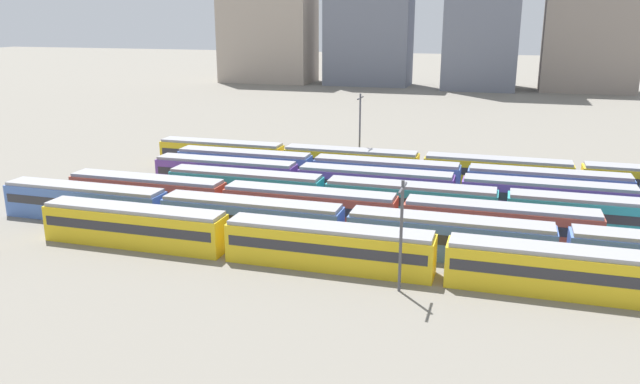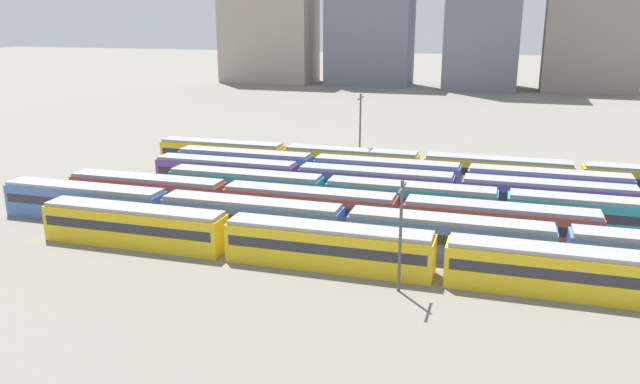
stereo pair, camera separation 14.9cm
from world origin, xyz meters
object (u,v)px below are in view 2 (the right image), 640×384
Objects in this scene: train_track_2 at (309,207)px; catenary_pole_1 at (360,129)px; train_track_5 at (638,193)px; train_track_3 at (410,201)px; catenary_pole_0 at (401,230)px; train_track_0 at (564,271)px; train_track_6 at (578,178)px; train_track_4 at (458,191)px; train_track_1 at (562,248)px.

catenary_pole_1 is at bearing 90.62° from train_track_2.
train_track_3 is at bearing -156.35° from train_track_5.
catenary_pole_0 is at bearing -83.60° from train_track_3.
train_track_0 is 1.68× the size of train_track_2.
train_track_5 is at bearing -13.55° from catenary_pole_1.
train_track_3 is (-14.36, 15.60, -0.00)m from train_track_0.
train_track_6 is at bearing -5.94° from catenary_pole_1.
train_track_3 is 0.75× the size of train_track_4.
train_track_0 is at bearing 14.15° from catenary_pole_0.
train_track_4 is at bearing 48.62° from train_track_3.
train_track_1 is 15.26m from catenary_pole_0.
train_track_1 is at bearing -57.49° from train_track_4.
train_track_3 is 0.50× the size of train_track_5.
catenary_pole_1 is (-11.94, 37.19, 0.91)m from catenary_pole_0.
catenary_pole_1 is at bearing 174.06° from train_track_6.
train_track_2 is at bearing 130.89° from catenary_pole_0.
train_track_1 is 22.76m from train_track_5.
catenary_pole_0 is at bearing -165.85° from train_track_0.
train_track_3 and train_track_6 have the same top height.
train_track_6 is (3.46, 26.00, 0.00)m from train_track_1.
train_track_1 is 1.00× the size of train_track_6.
train_track_2 is at bearing 167.83° from train_track_1.
train_track_1 is at bearing -113.93° from train_track_5.
train_track_6 is (27.57, 20.80, 0.00)m from train_track_2.
catenary_pole_1 is at bearing 166.45° from train_track_5.
train_track_6 is at bearing 37.03° from train_track_2.
train_track_4 is 8.30× the size of catenary_pole_0.
train_track_3 is 0.50× the size of train_track_6.
train_track_4 is (-9.94, 15.60, 0.00)m from train_track_1.
train_track_0 is 26.10m from train_track_2.
train_track_2 is 18.12m from catenary_pole_0.
catenary_pole_0 is at bearing -126.66° from train_track_5.
catenary_pole_0 is at bearing -49.11° from train_track_2.
train_track_3 is 21.34m from catenary_pole_1.
train_track_1 is at bearing 33.71° from catenary_pole_0.
catenary_pole_1 is (-27.83, 2.89, 4.04)m from train_track_6.
catenary_pole_1 is at bearing 137.33° from train_track_4.
train_track_0 and train_track_5 have the same top height.
train_track_1 is at bearing -35.61° from train_track_3.
train_track_1 and train_track_4 have the same top height.
train_track_1 is 24.66m from train_track_2.
train_track_4 is at bearing -142.19° from train_track_6.
train_track_3 is at bearing -61.98° from catenary_pole_1.
train_track_3 is 6.93m from train_track_4.
catenary_pole_1 reaches higher than train_track_4.
catenary_pole_1 is (-9.84, 18.49, 4.04)m from train_track_3.
train_track_1 is 12.50× the size of catenary_pole_0.
train_track_5 is 34.79m from catenary_pole_1.
train_track_6 is at bearing 65.14° from catenary_pole_0.
train_track_0 and train_track_6 have the same top height.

